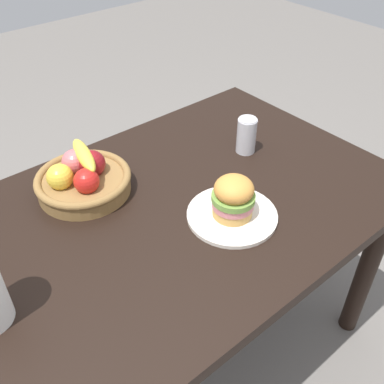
% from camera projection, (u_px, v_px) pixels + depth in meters
% --- Properties ---
extents(ground_plane, '(8.00, 8.00, 0.00)m').
position_uv_depth(ground_plane, '(177.00, 348.00, 1.78)').
color(ground_plane, slate).
extents(dining_table, '(1.40, 0.90, 0.75)m').
position_uv_depth(dining_table, '(172.00, 231.00, 1.38)').
color(dining_table, black).
rests_on(dining_table, ground_plane).
extents(plate, '(0.26, 0.26, 0.01)m').
position_uv_depth(plate, '(232.00, 215.00, 1.27)').
color(plate, silver).
rests_on(plate, dining_table).
extents(sandwich, '(0.12, 0.12, 0.13)m').
position_uv_depth(sandwich, '(233.00, 197.00, 1.23)').
color(sandwich, tan).
rests_on(sandwich, plate).
extents(soda_can, '(0.07, 0.07, 0.13)m').
position_uv_depth(soda_can, '(246.00, 135.00, 1.50)').
color(soda_can, silver).
rests_on(soda_can, dining_table).
extents(fruit_basket, '(0.29, 0.29, 0.14)m').
position_uv_depth(fruit_basket, '(83.00, 178.00, 1.34)').
color(fruit_basket, olive).
rests_on(fruit_basket, dining_table).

